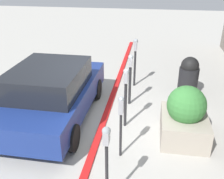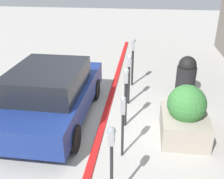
{
  "view_description": "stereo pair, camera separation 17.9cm",
  "coord_description": "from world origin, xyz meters",
  "px_view_note": "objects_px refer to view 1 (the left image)",
  "views": [
    {
      "loc": [
        -5.66,
        -1.06,
        3.7
      ],
      "look_at": [
        0.0,
        -0.15,
        0.98
      ],
      "focal_mm": 42.0,
      "sensor_mm": 36.0,
      "label": 1
    },
    {
      "loc": [
        -5.68,
        -0.88,
        3.7
      ],
      "look_at": [
        0.0,
        -0.15,
        0.98
      ],
      "focal_mm": 42.0,
      "sensor_mm": 36.0,
      "label": 2
    }
  ],
  "objects_px": {
    "parking_meter_middle": "(126,89)",
    "parked_car_front": "(52,92)",
    "parking_meter_second": "(121,115)",
    "parking_meter_farthest": "(135,55)",
    "parking_meter_fourth": "(130,73)",
    "parking_meter_nearest": "(107,151)",
    "trash_bin": "(188,77)",
    "planter_box": "(185,117)"
  },
  "relations": [
    {
      "from": "parking_meter_second",
      "to": "parking_meter_fourth",
      "type": "height_order",
      "value": "parking_meter_fourth"
    },
    {
      "from": "parking_meter_fourth",
      "to": "trash_bin",
      "type": "distance_m",
      "value": 1.96
    },
    {
      "from": "parking_meter_farthest",
      "to": "parking_meter_fourth",
      "type": "bearing_deg",
      "value": 178.62
    },
    {
      "from": "parking_meter_middle",
      "to": "trash_bin",
      "type": "distance_m",
      "value": 2.71
    },
    {
      "from": "parking_meter_second",
      "to": "parked_car_front",
      "type": "height_order",
      "value": "parked_car_front"
    },
    {
      "from": "planter_box",
      "to": "parking_meter_middle",
      "type": "bearing_deg",
      "value": 78.24
    },
    {
      "from": "parking_meter_second",
      "to": "planter_box",
      "type": "xyz_separation_m",
      "value": [
        0.89,
        -1.37,
        -0.44
      ]
    },
    {
      "from": "parking_meter_fourth",
      "to": "parking_meter_farthest",
      "type": "bearing_deg",
      "value": -1.38
    },
    {
      "from": "parking_meter_second",
      "to": "trash_bin",
      "type": "distance_m",
      "value": 3.67
    },
    {
      "from": "parking_meter_middle",
      "to": "parked_car_front",
      "type": "xyz_separation_m",
      "value": [
        0.07,
        1.91,
        -0.26
      ]
    },
    {
      "from": "parking_meter_nearest",
      "to": "parked_car_front",
      "type": "xyz_separation_m",
      "value": [
        2.52,
        1.89,
        -0.35
      ]
    },
    {
      "from": "parking_meter_fourth",
      "to": "parked_car_front",
      "type": "relative_size",
      "value": 0.37
    },
    {
      "from": "parking_meter_fourth",
      "to": "parking_meter_second",
      "type": "bearing_deg",
      "value": -178.97
    },
    {
      "from": "parking_meter_nearest",
      "to": "parking_meter_farthest",
      "type": "bearing_deg",
      "value": -0.62
    },
    {
      "from": "parking_meter_second",
      "to": "parked_car_front",
      "type": "distance_m",
      "value": 2.33
    },
    {
      "from": "parking_meter_farthest",
      "to": "parked_car_front",
      "type": "xyz_separation_m",
      "value": [
        -2.44,
        1.94,
        -0.33
      ]
    },
    {
      "from": "parking_meter_farthest",
      "to": "parked_car_front",
      "type": "relative_size",
      "value": 0.4
    },
    {
      "from": "planter_box",
      "to": "trash_bin",
      "type": "distance_m",
      "value": 2.38
    },
    {
      "from": "parking_meter_farthest",
      "to": "planter_box",
      "type": "xyz_separation_m",
      "value": [
        -2.81,
        -1.38,
        -0.54
      ]
    },
    {
      "from": "parking_meter_farthest",
      "to": "trash_bin",
      "type": "bearing_deg",
      "value": -104.91
    },
    {
      "from": "parked_car_front",
      "to": "parking_meter_nearest",
      "type": "bearing_deg",
      "value": -142.53
    },
    {
      "from": "planter_box",
      "to": "trash_bin",
      "type": "height_order",
      "value": "planter_box"
    },
    {
      "from": "parking_meter_nearest",
      "to": "parking_meter_second",
      "type": "bearing_deg",
      "value": -2.9
    },
    {
      "from": "parking_meter_second",
      "to": "parking_meter_middle",
      "type": "xyz_separation_m",
      "value": [
        1.18,
        0.04,
        0.02
      ]
    },
    {
      "from": "parking_meter_second",
      "to": "parking_meter_middle",
      "type": "height_order",
      "value": "parking_meter_middle"
    },
    {
      "from": "parking_meter_fourth",
      "to": "parking_meter_farthest",
      "type": "relative_size",
      "value": 0.93
    },
    {
      "from": "parking_meter_second",
      "to": "parking_meter_fourth",
      "type": "distance_m",
      "value": 2.37
    },
    {
      "from": "parking_meter_farthest",
      "to": "parking_meter_second",
      "type": "bearing_deg",
      "value": -179.83
    },
    {
      "from": "parking_meter_fourth",
      "to": "planter_box",
      "type": "height_order",
      "value": "parking_meter_fourth"
    },
    {
      "from": "parking_meter_second",
      "to": "parking_meter_middle",
      "type": "bearing_deg",
      "value": 1.78
    },
    {
      "from": "parking_meter_farthest",
      "to": "planter_box",
      "type": "relative_size",
      "value": 1.21
    },
    {
      "from": "parking_meter_nearest",
      "to": "parking_meter_fourth",
      "type": "xyz_separation_m",
      "value": [
        3.63,
        -0.02,
        -0.14
      ]
    },
    {
      "from": "parking_meter_fourth",
      "to": "parking_meter_farthest",
      "type": "xyz_separation_m",
      "value": [
        1.33,
        -0.03,
        0.12
      ]
    },
    {
      "from": "parking_meter_nearest",
      "to": "parked_car_front",
      "type": "relative_size",
      "value": 0.38
    },
    {
      "from": "parking_meter_farthest",
      "to": "trash_bin",
      "type": "distance_m",
      "value": 1.81
    },
    {
      "from": "planter_box",
      "to": "parked_car_front",
      "type": "bearing_deg",
      "value": 83.7
    },
    {
      "from": "parking_meter_middle",
      "to": "parking_meter_fourth",
      "type": "bearing_deg",
      "value": 0.29
    },
    {
      "from": "parking_meter_nearest",
      "to": "parking_meter_fourth",
      "type": "distance_m",
      "value": 3.63
    },
    {
      "from": "parking_meter_middle",
      "to": "parked_car_front",
      "type": "bearing_deg",
      "value": 87.8
    },
    {
      "from": "parking_meter_farthest",
      "to": "planter_box",
      "type": "height_order",
      "value": "parking_meter_farthest"
    },
    {
      "from": "parking_meter_nearest",
      "to": "parking_meter_middle",
      "type": "xyz_separation_m",
      "value": [
        2.44,
        -0.03,
        -0.09
      ]
    },
    {
      "from": "trash_bin",
      "to": "parking_meter_farthest",
      "type": "bearing_deg",
      "value": 75.09
    }
  ]
}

